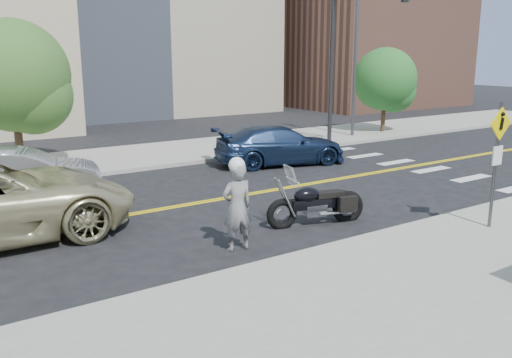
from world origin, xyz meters
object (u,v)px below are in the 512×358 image
Objects in this scene: motorcyclist at (237,205)px; motorcycle at (317,194)px; pedestrian_sign at (497,153)px; parked_car_silver at (23,173)px; parked_car_blue at (280,145)px.

motorcyclist reaches higher than motorcycle.
pedestrian_sign is 1.17× the size of motorcycle.
parked_car_silver is 0.87× the size of parked_car_blue.
parked_car_blue is at bearing -127.41° from motorcyclist.
motorcyclist is 0.41× the size of parked_car_blue.
pedestrian_sign is at bearing -123.79° from parked_car_silver.
pedestrian_sign is at bearing 161.77° from motorcyclist.
pedestrian_sign is at bearing -29.41° from motorcycle.
motorcycle reaches higher than parked_car_blue.
pedestrian_sign is at bearing -170.42° from parked_car_blue.
motorcyclist is at bearing 156.94° from pedestrian_sign.
parked_car_blue is (0.79, 9.53, -1.22)m from pedestrian_sign.
parked_car_silver is at bearing 142.49° from motorcycle.
motorcyclist is 0.47× the size of parked_car_silver.
motorcycle is at bearing 164.52° from parked_car_blue.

